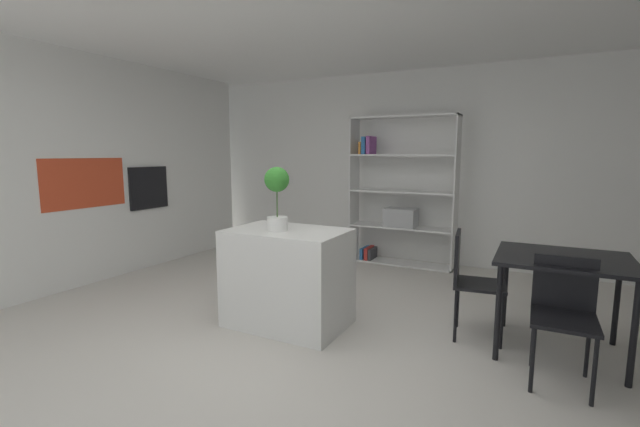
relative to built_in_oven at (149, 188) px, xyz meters
name	(u,v)px	position (x,y,z in m)	size (l,w,h in m)	color
ground_plane	(295,339)	(3.01, -1.12, -1.12)	(10.18, 10.18, 0.00)	beige
back_partition	(405,167)	(3.01, 2.08, 0.27)	(7.39, 0.06, 2.76)	white
tall_cabinet_run_left	(50,171)	(-0.32, -1.12, 0.27)	(0.61, 5.82, 2.76)	white
cabinet_niche_splashback	(85,183)	(-0.02, -0.91, 0.12)	(0.01, 1.05, 0.59)	#CC4223
built_in_oven	(149,188)	(0.00, 0.00, 0.00)	(0.06, 0.61, 0.58)	black
kitchen_island	(288,277)	(2.78, -0.86, -0.67)	(1.06, 0.72, 0.89)	white
potted_plant_on_island	(277,192)	(2.72, -0.94, 0.13)	(0.22, 0.22, 0.57)	white
open_bookshelf	(398,198)	(3.01, 1.75, -0.16)	(1.50, 0.36, 2.10)	white
dining_table	(563,268)	(4.99, -0.35, -0.42)	(0.97, 0.85, 0.78)	black
dining_chair_near	(564,307)	(4.99, -0.80, -0.59)	(0.41, 0.46, 0.86)	black
dining_chair_island_side	(469,275)	(4.30, -0.36, -0.57)	(0.46, 0.45, 0.92)	black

